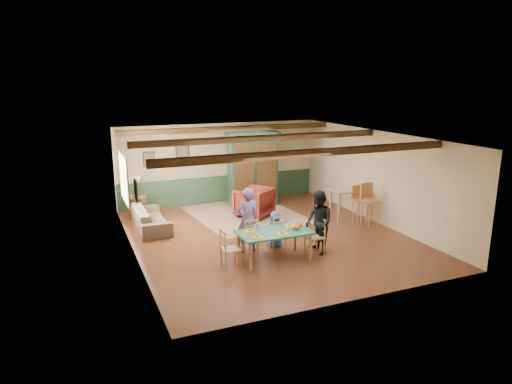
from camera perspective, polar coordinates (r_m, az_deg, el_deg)
name	(u,v)px	position (r m, az deg, el deg)	size (l,w,h in m)	color
floor	(268,236)	(12.38, 1.47, -5.55)	(8.00, 8.00, 0.00)	#4B2315
wall_back	(220,163)	(15.66, -4.50, 3.64)	(7.00, 0.02, 2.70)	beige
wall_left	(132,201)	(11.08, -15.25, -1.09)	(0.02, 8.00, 2.70)	beige
wall_right	(377,177)	(13.78, 14.92, 1.81)	(0.02, 8.00, 2.70)	beige
ceiling	(268,136)	(11.76, 1.55, 6.95)	(7.00, 8.00, 0.02)	white
wainscot_back	(221,189)	(15.82, -4.42, 0.42)	(6.95, 0.03, 0.90)	#223F29
ceiling_beam_front	(313,153)	(9.74, 7.12, 4.88)	(6.95, 0.16, 0.16)	black
ceiling_beam_mid	(262,138)	(12.14, 0.77, 6.74)	(6.95, 0.16, 0.16)	black
ceiling_beam_back	(229,129)	(14.54, -3.35, 7.89)	(6.95, 0.16, 0.16)	black
window_left	(124,178)	(12.68, -16.22, 1.64)	(0.06, 1.60, 1.30)	white
picture_left_wall	(136,190)	(10.41, -14.78, 0.27)	(0.04, 0.42, 0.52)	#7C6E5A
picture_back_a	(183,152)	(15.21, -9.17, 4.92)	(0.45, 0.04, 0.55)	#7C6E5A
picture_back_b	(149,159)	(15.02, -13.24, 4.04)	(0.38, 0.04, 0.48)	#7C6E5A
dining_table	(274,246)	(10.70, 2.29, -6.73)	(1.69, 0.94, 0.70)	#206652
dining_chair_far_left	(249,235)	(11.11, -0.93, -5.42)	(0.39, 0.41, 0.89)	#A07450
dining_chair_far_right	(277,231)	(11.39, 2.58, -4.94)	(0.39, 0.41, 0.89)	#A07450
dining_chair_end_left	(231,248)	(10.29, -3.20, -7.05)	(0.39, 0.41, 0.89)	#A07450
dining_chair_end_right	(315,236)	(11.14, 7.35, -5.48)	(0.39, 0.41, 0.89)	#A07450
person_man	(247,220)	(11.06, -1.09, -3.53)	(0.59, 0.39, 1.62)	#5D4F87
person_woman	(319,223)	(11.08, 7.82, -3.82)	(0.75, 0.59, 1.55)	black
person_child	(275,229)	(11.45, 2.42, -4.70)	(0.46, 0.30, 0.94)	#2A5AAA
cat	(296,226)	(10.69, 5.04, -4.32)	(0.34, 0.13, 0.17)	orange
place_setting_near_left	(258,235)	(10.17, 0.22, -5.41)	(0.37, 0.28, 0.11)	yellow
place_setting_near_center	(282,232)	(10.40, 3.32, -4.98)	(0.37, 0.28, 0.11)	yellow
place_setting_far_left	(250,229)	(10.58, -0.77, -4.64)	(0.37, 0.28, 0.11)	yellow
place_setting_far_right	(290,224)	(10.98, 4.24, -3.97)	(0.37, 0.28, 0.11)	yellow
area_rug	(245,215)	(14.30, -1.34, -2.85)	(3.06, 3.64, 0.01)	#BDB189
armoire	(253,169)	(15.14, -0.40, 2.86)	(1.74, 0.70, 2.46)	#122E22
armchair	(254,202)	(14.00, -0.28, -1.28)	(0.98, 1.01, 0.92)	#440F0D
sofa	(151,218)	(13.25, -13.02, -3.22)	(2.10, 0.82, 0.61)	#403228
end_table	(138,207)	(14.45, -14.57, -1.78)	(0.54, 0.54, 0.66)	black
table_lamp	(136,187)	(14.30, -14.73, 0.65)	(0.34, 0.34, 0.60)	tan
counter_table	(349,204)	(13.98, 11.57, -1.53)	(1.13, 0.66, 0.94)	#BEAF93
bar_stool_left	(360,205)	(13.63, 12.90, -1.59)	(0.40, 0.44, 1.13)	#BB7A48
bar_stool_right	(370,206)	(13.37, 14.12, -1.67)	(0.45, 0.49, 1.26)	#BB7A48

